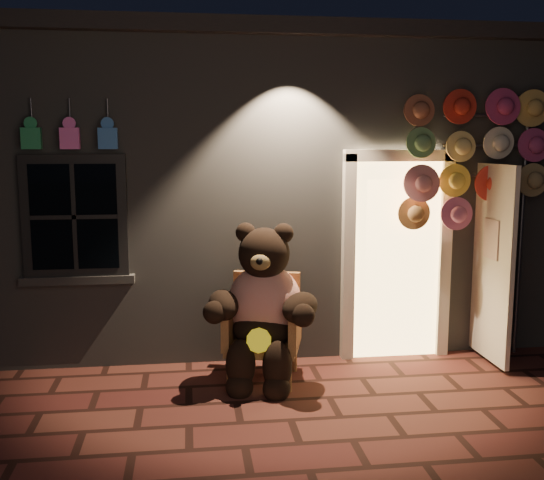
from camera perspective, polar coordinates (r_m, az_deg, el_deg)
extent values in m
plane|color=#572A21|center=(5.45, 1.71, -15.83)|extent=(60.00, 60.00, 0.00)
cube|color=slate|center=(8.94, -2.36, 4.83)|extent=(7.00, 5.00, 3.30)
cube|color=black|center=(8.99, -2.43, 15.90)|extent=(7.30, 5.30, 0.16)
cube|color=black|center=(6.48, -17.23, 2.03)|extent=(1.00, 0.10, 1.20)
cube|color=black|center=(6.45, -17.28, 2.00)|extent=(0.82, 0.06, 1.02)
cube|color=slate|center=(6.58, -16.98, -3.42)|extent=(1.10, 0.14, 0.08)
cube|color=#FFCD72|center=(6.83, 10.99, -1.64)|extent=(0.92, 0.10, 2.10)
cube|color=beige|center=(6.64, 6.84, -1.83)|extent=(0.12, 0.12, 2.20)
cube|color=beige|center=(6.97, 15.15, -1.57)|extent=(0.12, 0.12, 2.20)
cube|color=beige|center=(6.68, 11.37, 7.44)|extent=(1.16, 0.12, 0.12)
cube|color=beige|center=(6.83, 19.19, -1.98)|extent=(0.05, 0.80, 2.00)
cube|color=#24844C|center=(6.43, -20.77, 8.51)|extent=(0.18, 0.07, 0.20)
cylinder|color=#59595E|center=(6.49, -20.77, 10.72)|extent=(0.02, 0.02, 0.25)
cube|color=#EE62BA|center=(6.36, -17.66, 8.67)|extent=(0.18, 0.07, 0.20)
cylinder|color=#59595E|center=(6.43, -17.67, 10.90)|extent=(0.02, 0.02, 0.25)
cube|color=#336AB4|center=(6.31, -14.50, 8.81)|extent=(0.18, 0.07, 0.20)
cylinder|color=#59595E|center=(6.38, -14.52, 11.05)|extent=(0.02, 0.02, 0.25)
cube|color=#AE8043|center=(6.16, -0.82, -9.38)|extent=(0.79, 0.76, 0.09)
cube|color=#AE8043|center=(6.34, -0.47, -5.77)|extent=(0.65, 0.24, 0.66)
cube|color=#AE8043|center=(6.14, -3.74, -7.63)|extent=(0.22, 0.56, 0.38)
cube|color=#AE8043|center=(6.05, 2.08, -7.86)|extent=(0.22, 0.56, 0.38)
cylinder|color=#AE8043|center=(6.03, -3.89, -11.81)|extent=(0.05, 0.05, 0.30)
cylinder|color=#AE8043|center=(5.95, 1.56, -12.07)|extent=(0.05, 0.05, 0.30)
cylinder|color=#AE8043|center=(6.51, -2.98, -10.20)|extent=(0.05, 0.05, 0.30)
cylinder|color=#AE8043|center=(6.44, 2.04, -10.42)|extent=(0.05, 0.05, 0.30)
ellipsoid|color=red|center=(6.10, -0.64, -5.69)|extent=(0.84, 0.74, 0.75)
ellipsoid|color=black|center=(6.08, -0.75, -7.91)|extent=(0.70, 0.64, 0.35)
sphere|color=black|center=(5.95, -0.72, -1.20)|extent=(0.59, 0.59, 0.48)
sphere|color=black|center=(5.98, -2.38, 0.68)|extent=(0.19, 0.19, 0.19)
sphere|color=black|center=(5.93, 1.03, 0.61)|extent=(0.19, 0.19, 0.19)
ellipsoid|color=olive|center=(5.74, -1.03, -2.00)|extent=(0.22, 0.18, 0.15)
ellipsoid|color=black|center=(5.94, -4.39, -5.83)|extent=(0.32, 0.51, 0.27)
ellipsoid|color=black|center=(5.84, 2.54, -6.07)|extent=(0.51, 0.56, 0.27)
ellipsoid|color=black|center=(5.89, -2.83, -11.06)|extent=(0.27, 0.27, 0.47)
ellipsoid|color=black|center=(5.85, 0.48, -11.22)|extent=(0.27, 0.27, 0.47)
sphere|color=black|center=(5.90, -2.93, -13.00)|extent=(0.25, 0.25, 0.25)
sphere|color=black|center=(5.85, 0.40, -13.17)|extent=(0.25, 0.25, 0.25)
cylinder|color=yellow|center=(5.79, -1.19, -8.99)|extent=(0.25, 0.15, 0.22)
cylinder|color=#59595E|center=(7.23, 21.44, 1.04)|extent=(0.04, 0.04, 2.74)
cylinder|color=#59595E|center=(7.02, 19.85, 10.46)|extent=(1.22, 0.03, 0.03)
cylinder|color=#59595E|center=(7.01, 19.72, 7.98)|extent=(1.22, 0.03, 0.03)
cylinder|color=#59595E|center=(7.02, 19.59, 5.50)|extent=(1.22, 0.03, 0.03)
cylinder|color=brown|center=(6.61, 13.15, 11.32)|extent=(0.34, 0.11, 0.35)
cylinder|color=red|center=(6.73, 16.53, 11.14)|extent=(0.34, 0.11, 0.35)
cylinder|color=#B93568|center=(6.88, 19.78, 10.93)|extent=(0.34, 0.11, 0.35)
cylinder|color=tan|center=(7.12, 22.51, 10.69)|extent=(0.34, 0.11, 0.35)
cylinder|color=#629459|center=(6.57, 13.13, 8.24)|extent=(0.34, 0.11, 0.35)
cylinder|color=#F9D876|center=(6.70, 16.51, 8.12)|extent=(0.34, 0.11, 0.35)
cylinder|color=beige|center=(6.92, 19.40, 7.99)|extent=(0.34, 0.11, 0.35)
cylinder|color=#B53D74|center=(7.09, 22.47, 7.83)|extent=(0.34, 0.11, 0.35)
cylinder|color=pink|center=(6.55, 13.12, 5.13)|extent=(0.34, 0.11, 0.35)
cylinder|color=#FFD94C|center=(6.76, 16.17, 5.12)|extent=(0.34, 0.11, 0.35)
cylinder|color=#EB3C2C|center=(6.91, 19.36, 5.04)|extent=(0.34, 0.11, 0.35)
cylinder|color=#9B8555|center=(7.07, 22.42, 4.95)|extent=(0.34, 0.11, 0.35)
cylinder|color=#A7733B|center=(6.64, 12.83, 2.11)|extent=(0.34, 0.11, 0.35)
cylinder|color=#BF6392|center=(6.77, 16.14, 2.11)|extent=(0.34, 0.11, 0.35)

